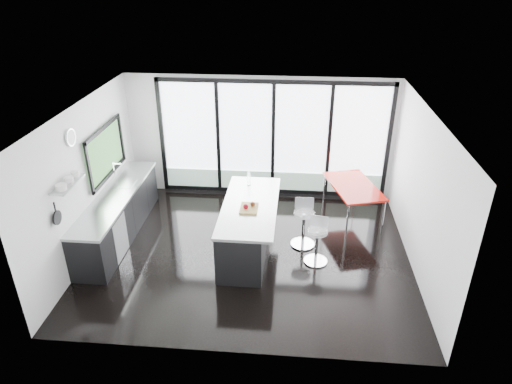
# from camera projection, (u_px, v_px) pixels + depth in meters

# --- Properties ---
(floor) EXTENTS (6.00, 5.00, 0.00)m
(floor) POSITION_uv_depth(u_px,v_px,m) (249.00, 252.00, 8.74)
(floor) COLOR black
(floor) RESTS_ON ground
(ceiling) EXTENTS (6.00, 5.00, 0.00)m
(ceiling) POSITION_uv_depth(u_px,v_px,m) (248.00, 111.00, 7.46)
(ceiling) COLOR white
(ceiling) RESTS_ON wall_back
(wall_back) EXTENTS (6.00, 0.09, 2.80)m
(wall_back) POSITION_uv_depth(u_px,v_px,m) (272.00, 144.00, 10.32)
(wall_back) COLOR silver
(wall_back) RESTS_ON ground
(wall_front) EXTENTS (6.00, 0.00, 2.80)m
(wall_front) POSITION_uv_depth(u_px,v_px,m) (229.00, 273.00, 5.88)
(wall_front) COLOR silver
(wall_front) RESTS_ON ground
(wall_left) EXTENTS (0.26, 5.00, 2.80)m
(wall_left) POSITION_uv_depth(u_px,v_px,m) (92.00, 167.00, 8.49)
(wall_left) COLOR silver
(wall_left) RESTS_ON ground
(wall_right) EXTENTS (0.00, 5.00, 2.80)m
(wall_right) POSITION_uv_depth(u_px,v_px,m) (422.00, 194.00, 7.87)
(wall_right) COLOR silver
(wall_right) RESTS_ON ground
(counter_cabinets) EXTENTS (0.69, 3.24, 1.36)m
(counter_cabinets) POSITION_uv_depth(u_px,v_px,m) (118.00, 215.00, 9.08)
(counter_cabinets) COLOR black
(counter_cabinets) RESTS_ON floor
(island) EXTENTS (1.02, 2.40, 1.27)m
(island) POSITION_uv_depth(u_px,v_px,m) (246.00, 227.00, 8.62)
(island) COLOR black
(island) RESTS_ON floor
(bar_stool_near) EXTENTS (0.51, 0.51, 0.69)m
(bar_stool_near) POSITION_uv_depth(u_px,v_px,m) (316.00, 246.00, 8.31)
(bar_stool_near) COLOR silver
(bar_stool_near) RESTS_ON floor
(bar_stool_far) EXTENTS (0.48, 0.48, 0.74)m
(bar_stool_far) POSITION_uv_depth(u_px,v_px,m) (303.00, 229.00, 8.80)
(bar_stool_far) COLOR silver
(bar_stool_far) RESTS_ON floor
(red_table) EXTENTS (1.25, 1.69, 0.81)m
(red_table) POSITION_uv_depth(u_px,v_px,m) (352.00, 202.00, 9.67)
(red_table) COLOR #A0120A
(red_table) RESTS_ON floor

